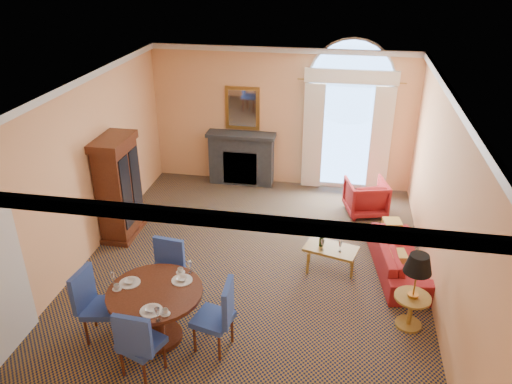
% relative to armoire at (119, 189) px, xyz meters
% --- Properties ---
extents(ground, '(7.50, 7.50, 0.00)m').
position_rel_armoire_xyz_m(ground, '(2.72, -0.81, -0.97)').
color(ground, '#111836').
rests_on(ground, ground).
extents(room_envelope, '(6.04, 7.52, 3.45)m').
position_rel_armoire_xyz_m(room_envelope, '(2.69, -0.14, 1.54)').
color(room_envelope, '#F9B377').
rests_on(room_envelope, ground).
extents(armoire, '(0.58, 1.02, 2.01)m').
position_rel_armoire_xyz_m(armoire, '(0.00, 0.00, 0.00)').
color(armoire, '#3F1B0E').
rests_on(armoire, ground).
extents(dining_table, '(1.34, 1.34, 1.04)m').
position_rel_armoire_xyz_m(dining_table, '(1.72, -2.70, -0.36)').
color(dining_table, '#3F1B0E').
rests_on(dining_table, ground).
extents(dining_chair_north, '(0.56, 0.57, 1.12)m').
position_rel_armoire_xyz_m(dining_chair_north, '(1.63, -1.89, -0.33)').
color(dining_chair_north, '#254092').
rests_on(dining_chair_north, ground).
extents(dining_chair_south, '(0.64, 0.64, 1.12)m').
position_rel_armoire_xyz_m(dining_chair_south, '(1.76, -3.46, -0.33)').
color(dining_chair_south, '#254092').
rests_on(dining_chair_south, ground).
extents(dining_chair_east, '(0.60, 0.60, 1.12)m').
position_rel_armoire_xyz_m(dining_chair_east, '(2.66, -2.74, -0.33)').
color(dining_chair_east, '#254092').
rests_on(dining_chair_east, ground).
extents(dining_chair_west, '(0.58, 0.58, 1.12)m').
position_rel_armoire_xyz_m(dining_chair_west, '(0.81, -2.80, -0.33)').
color(dining_chair_west, '#254092').
rests_on(dining_chair_west, ground).
extents(sofa, '(1.06, 2.06, 0.57)m').
position_rel_armoire_xyz_m(sofa, '(5.27, -0.39, -0.68)').
color(sofa, maroon).
rests_on(sofa, ground).
extents(armchair, '(0.99, 1.00, 0.75)m').
position_rel_armoire_xyz_m(armchair, '(4.72, 1.71, -0.59)').
color(armchair, maroon).
rests_on(armchair, ground).
extents(coffee_table, '(1.00, 0.72, 0.83)m').
position_rel_armoire_xyz_m(coffee_table, '(4.07, -0.54, -0.54)').
color(coffee_table, olive).
rests_on(coffee_table, ground).
extents(side_table, '(0.54, 0.54, 1.23)m').
position_rel_armoire_xyz_m(side_table, '(5.32, -1.77, -0.17)').
color(side_table, olive).
rests_on(side_table, ground).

